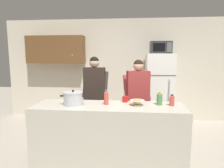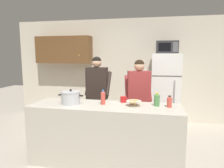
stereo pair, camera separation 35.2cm
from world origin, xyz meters
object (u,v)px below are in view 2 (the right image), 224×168
bottle_near_edge (157,100)px  bottle_mid_counter (169,102)px  person_by_sink (139,93)px  coffee_mug (123,99)px  cooking_pot (71,98)px  bread_bowl (134,103)px  microwave (167,47)px  bottle_far_corner (103,97)px  refrigerator (165,91)px  person_near_pot (97,87)px

bottle_near_edge → bottle_mid_counter: 0.18m
person_by_sink → bottle_near_edge: bearing=-63.4°
coffee_mug → bottle_mid_counter: bottle_mid_counter is taller
cooking_pot → bottle_near_edge: size_ratio=2.03×
person_by_sink → coffee_mug: (-0.21, -0.48, -0.03)m
cooking_pot → bread_bowl: cooking_pot is taller
microwave → bottle_far_corner: 2.23m
microwave → bread_bowl: 2.08m
cooking_pot → coffee_mug: size_ratio=3.12×
coffee_mug → bread_bowl: bread_bowl is taller
refrigerator → person_by_sink: bearing=-115.8°
refrigerator → coffee_mug: refrigerator is taller
bottle_near_edge → bottle_mid_counter: bottle_near_edge is taller
refrigerator → bottle_mid_counter: (-0.05, -1.78, 0.15)m
bottle_mid_counter → person_near_pot: bearing=146.6°
bread_bowl → bottle_near_edge: 0.35m
bread_bowl → person_near_pot: bearing=132.1°
bottle_near_edge → refrigerator: bearing=82.4°
person_by_sink → bottle_mid_counter: person_by_sink is taller
cooking_pot → person_near_pot: bearing=81.3°
bottle_near_edge → bottle_mid_counter: size_ratio=1.16×
coffee_mug → bottle_near_edge: bottle_near_edge is taller
person_near_pot → person_by_sink: 0.88m
bottle_mid_counter → coffee_mug: bearing=165.8°
person_by_sink → bread_bowl: size_ratio=7.18×
bottle_near_edge → bottle_far_corner: size_ratio=0.88×
person_near_pot → person_by_sink: size_ratio=1.03×
refrigerator → bottle_far_corner: (-1.05, -1.80, 0.17)m
bottle_near_edge → bottle_mid_counter: bearing=-12.0°
bread_bowl → bottle_far_corner: 0.48m
bottle_mid_counter → microwave: bearing=88.3°
microwave → person_near_pot: 1.84m
person_by_sink → person_near_pot: bearing=165.1°
refrigerator → cooking_pot: 2.44m
refrigerator → microwave: size_ratio=3.58×
coffee_mug → bottle_mid_counter: size_ratio=0.75×
bottle_near_edge → bottle_far_corner: bottle_far_corner is taller
cooking_pot → bread_bowl: 0.98m
person_near_pot → bottle_far_corner: 0.97m
refrigerator → bread_bowl: bearing=-107.4°
bread_bowl → refrigerator: bearing=72.6°
cooking_pot → coffee_mug: bearing=19.2°
cooking_pot → bottle_near_edge: 1.32m
bottle_mid_counter → bread_bowl: bearing=-176.8°
microwave → bottle_far_corner: size_ratio=2.10×
microwave → person_by_sink: bearing=-116.3°
microwave → bottle_mid_counter: size_ratio=2.76×
person_near_pot → bottle_far_corner: size_ratio=7.24×
person_near_pot → bread_bowl: person_near_pot is taller
bread_bowl → bottle_mid_counter: bottle_mid_counter is taller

